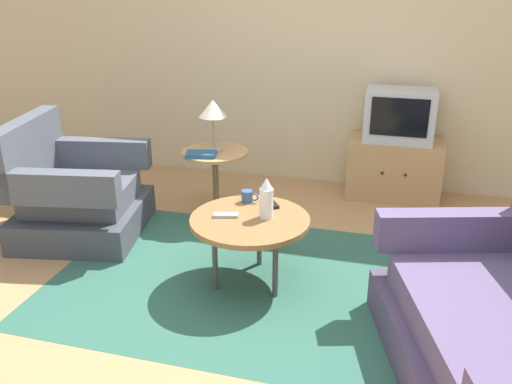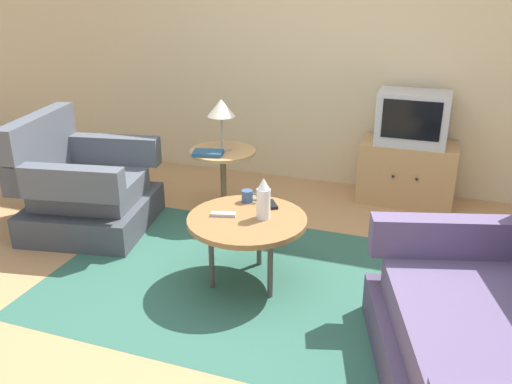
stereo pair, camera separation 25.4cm
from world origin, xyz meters
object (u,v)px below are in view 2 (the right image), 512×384
coffee_table (247,222)px  tv_stand (407,172)px  armchair (84,191)px  mug (248,196)px  vase (263,199)px  tv_remote_dark (272,204)px  couch (502,351)px  side_table (223,168)px  book (208,153)px  tv_remote_silver (223,214)px  television (413,118)px  table_lamp (221,110)px

coffee_table → tv_stand: (0.87, 1.78, -0.16)m
armchair → mug: 1.47m
vase → tv_remote_dark: (-0.01, 0.21, -0.12)m
couch → tv_stand: size_ratio=2.09×
coffee_table → side_table: bearing=120.4°
couch → book: 2.61m
armchair → book: 1.04m
mug → tv_remote_dark: (0.18, -0.01, -0.03)m
couch → tv_remote_silver: couch is taller
tv_remote_dark → tv_remote_silver: bearing=-76.5°
coffee_table → vase: 0.20m
couch → vase: size_ratio=6.33×
coffee_table → television: size_ratio=1.31×
tv_remote_dark → tv_stand: bearing=120.2°
vase → side_table: bearing=125.6°
book → mug: bearing=-58.5°
couch → tv_remote_dark: couch is taller
vase → tv_stand: bearing=66.3°
table_lamp → tv_remote_dark: size_ratio=2.86×
tv_remote_dark → mug: bearing=-125.9°
armchair → couch: size_ratio=0.63×
book → coffee_table: bearing=-64.6°
book → tv_stand: bearing=20.2°
television → book: television is taller
couch → table_lamp: table_lamp is taller
couch → tv_stand: bearing=-1.5°
tv_remote_silver → television: bearing=-134.5°
couch → tv_remote_silver: size_ratio=10.33×
coffee_table → table_lamp: bearing=120.6°
couch → mug: bearing=44.8°
side_table → television: size_ratio=0.96×
tv_remote_silver → vase: bearing=177.5°
coffee_table → television: television is taller
television → side_table: bearing=-151.3°
table_lamp → couch: bearing=-37.8°
armchair → book: (0.90, 0.45, 0.28)m
tv_stand → television: 0.50m
coffee_table → tv_remote_dark: size_ratio=5.26×
table_lamp → book: size_ratio=1.60×
television → tv_remote_silver: bearing=-119.7°
television → book: size_ratio=2.25×
vase → tv_remote_dark: 0.24m
tv_remote_silver → coffee_table: bearing=173.9°
tv_stand → vase: (-0.77, -1.75, 0.33)m
coffee_table → tv_stand: bearing=64.0°
table_lamp → tv_stand: bearing=28.6°
armchair → coffee_table: (1.53, -0.37, 0.12)m
armchair → couch: armchair is taller
coffee_table → tv_remote_silver: (-0.15, -0.02, 0.04)m
mug → book: size_ratio=0.46×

